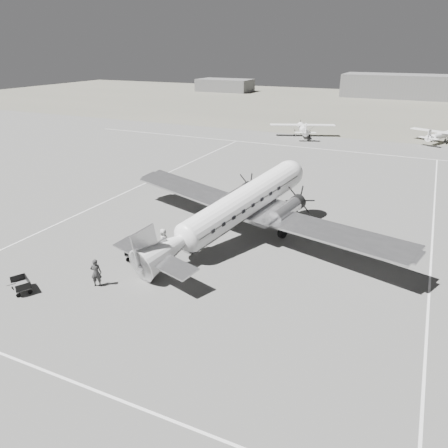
{
  "coord_description": "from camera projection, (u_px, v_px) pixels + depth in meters",
  "views": [
    {
      "loc": [
        10.32,
        -25.54,
        14.55
      ],
      "look_at": [
        -2.42,
        1.74,
        2.2
      ],
      "focal_mm": 35.0,
      "sensor_mm": 36.0,
      "label": 1
    }
  ],
  "objects": [
    {
      "name": "ground",
      "position": [
        244.0,
        266.0,
        30.97
      ],
      "size": [
        260.0,
        260.0,
        0.0
      ],
      "primitive_type": "plane",
      "color": "#61605E",
      "rests_on": "ground"
    },
    {
      "name": "taxi_line_near",
      "position": [
        123.0,
        401.0,
        19.24
      ],
      "size": [
        60.0,
        0.15,
        0.01
      ],
      "primitive_type": "cube",
      "color": "silver",
      "rests_on": "ground"
    },
    {
      "name": "taxi_line_right",
      "position": [
        428.0,
        306.0,
        26.27
      ],
      "size": [
        0.15,
        80.0,
        0.01
      ],
      "primitive_type": "cube",
      "color": "silver",
      "rests_on": "ground"
    },
    {
      "name": "taxi_line_left",
      "position": [
        124.0,
        193.0,
        46.4
      ],
      "size": [
        0.15,
        60.0,
        0.01
      ],
      "primitive_type": "cube",
      "color": "silver",
      "rests_on": "ground"
    },
    {
      "name": "taxi_line_horizon",
      "position": [
        348.0,
        151.0,
        64.5
      ],
      "size": [
        90.0,
        0.15,
        0.01
      ],
      "primitive_type": "cube",
      "color": "silver",
      "rests_on": "ground"
    },
    {
      "name": "grass_infield",
      "position": [
        388.0,
        107.0,
        110.61
      ],
      "size": [
        260.0,
        90.0,
        0.01
      ],
      "primitive_type": "cube",
      "color": "#625F52",
      "rests_on": "ground"
    },
    {
      "name": "hangar_main",
      "position": [
        417.0,
        87.0,
        128.36
      ],
      "size": [
        42.0,
        14.0,
        6.6
      ],
      "color": "#5C5C5C",
      "rests_on": "ground"
    },
    {
      "name": "shed_secondary",
      "position": [
        225.0,
        85.0,
        148.15
      ],
      "size": [
        18.0,
        10.0,
        4.0
      ],
      "primitive_type": "cube",
      "color": "#595959",
      "rests_on": "ground"
    },
    {
      "name": "dc3_airliner",
      "position": [
        235.0,
        210.0,
        34.07
      ],
      "size": [
        31.89,
        26.57,
        5.2
      ],
      "primitive_type": null,
      "rotation": [
        0.0,
        0.0,
        -0.32
      ],
      "color": "silver",
      "rests_on": "ground"
    },
    {
      "name": "light_plane_left",
      "position": [
        303.0,
        130.0,
        74.64
      ],
      "size": [
        13.62,
        12.46,
        2.3
      ],
      "primitive_type": null,
      "rotation": [
        0.0,
        0.0,
        0.38
      ],
      "color": "white",
      "rests_on": "ground"
    },
    {
      "name": "light_plane_right",
      "position": [
        439.0,
        137.0,
        69.62
      ],
      "size": [
        12.37,
        11.42,
        2.06
      ],
      "primitive_type": null,
      "rotation": [
        0.0,
        0.0,
        -0.42
      ],
      "color": "white",
      "rests_on": "ground"
    },
    {
      "name": "baggage_cart_near",
      "position": [
        138.0,
        255.0,
        31.53
      ],
      "size": [
        1.86,
        1.37,
        1.01
      ],
      "primitive_type": null,
      "rotation": [
        0.0,
        0.0,
        -0.06
      ],
      "color": "#595959",
      "rests_on": "ground"
    },
    {
      "name": "baggage_cart_far",
      "position": [
        21.0,
        285.0,
        27.67
      ],
      "size": [
        1.9,
        1.71,
        0.88
      ],
      "primitive_type": null,
      "rotation": [
        0.0,
        0.0,
        -0.5
      ],
      "color": "#595959",
      "rests_on": "ground"
    },
    {
      "name": "ground_crew",
      "position": [
        96.0,
        273.0,
        28.14
      ],
      "size": [
        0.84,
        0.73,
        1.93
      ],
      "primitive_type": "imported",
      "rotation": [
        0.0,
        0.0,
        3.61
      ],
      "color": "#2C2C2C",
      "rests_on": "ground"
    },
    {
      "name": "ramp_agent",
      "position": [
        148.0,
        247.0,
        32.02
      ],
      "size": [
        0.68,
        0.85,
        1.69
      ],
      "primitive_type": "imported",
      "rotation": [
        0.0,
        0.0,
        1.52
      ],
      "color": "#AAAAA8",
      "rests_on": "ground"
    },
    {
      "name": "passenger",
      "position": [
        164.0,
        240.0,
        32.98
      ],
      "size": [
        0.77,
        1.0,
        1.82
      ],
      "primitive_type": "imported",
      "rotation": [
        0.0,
        0.0,
        1.81
      ],
      "color": "#B0B0AE",
      "rests_on": "ground"
    }
  ]
}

